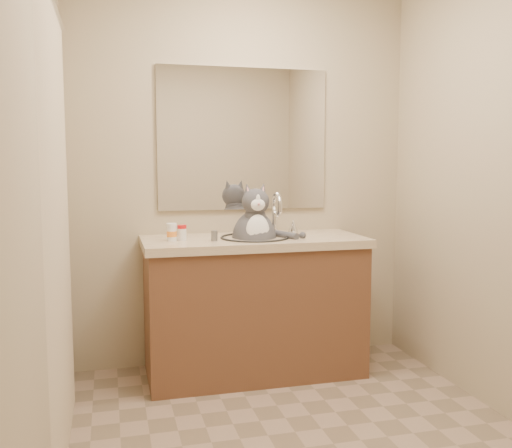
% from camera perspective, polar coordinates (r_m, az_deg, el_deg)
% --- Properties ---
extents(room, '(2.22, 2.52, 2.42)m').
position_cam_1_polar(room, '(2.50, 5.28, 3.72)').
color(room, gray).
rests_on(room, ground).
extents(vanity, '(1.34, 0.59, 1.12)m').
position_cam_1_polar(vanity, '(3.53, -0.20, -7.90)').
color(vanity, brown).
rests_on(vanity, ground).
extents(mirror, '(1.10, 0.02, 0.90)m').
position_cam_1_polar(mirror, '(3.69, -1.27, 8.48)').
color(mirror, white).
rests_on(mirror, room).
extents(shower_curtain, '(0.02, 1.30, 1.93)m').
position_cam_1_polar(shower_curtain, '(2.48, -19.12, -0.56)').
color(shower_curtain, beige).
rests_on(shower_curtain, ground).
extents(cat, '(0.38, 0.32, 0.54)m').
position_cam_1_polar(cat, '(3.44, -0.11, -1.15)').
color(cat, '#444448').
rests_on(cat, vanity).
extents(pill_bottle_redcap, '(0.07, 0.07, 0.09)m').
position_cam_1_polar(pill_bottle_redcap, '(3.35, -7.41, -0.86)').
color(pill_bottle_redcap, white).
rests_on(pill_bottle_redcap, vanity).
extents(pill_bottle_orange, '(0.08, 0.08, 0.10)m').
position_cam_1_polar(pill_bottle_orange, '(3.34, -8.42, -0.84)').
color(pill_bottle_orange, white).
rests_on(pill_bottle_orange, vanity).
extents(grey_canister, '(0.04, 0.04, 0.06)m').
position_cam_1_polar(grey_canister, '(3.31, -4.20, -1.19)').
color(grey_canister, slate).
rests_on(grey_canister, vanity).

